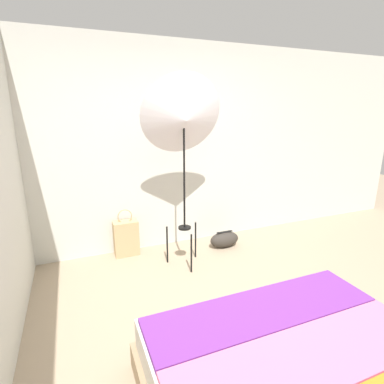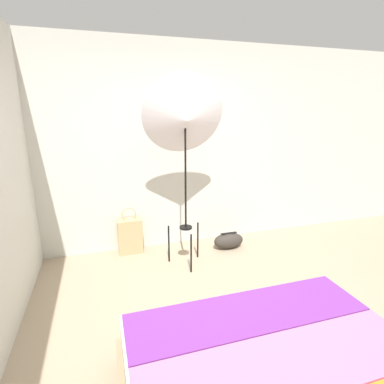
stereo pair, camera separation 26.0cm
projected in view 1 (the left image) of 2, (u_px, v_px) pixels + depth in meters
name	position (u px, v px, depth m)	size (l,w,h in m)	color
ground_plane	(251.00, 346.00, 2.34)	(14.00, 14.00, 0.00)	gray
wall_back	(168.00, 149.00, 3.82)	(8.00, 0.05, 2.60)	beige
photo_umbrella	(184.00, 119.00, 3.14)	(0.90, 0.49, 2.15)	black
tote_bag	(126.00, 238.00, 3.75)	(0.30, 0.17, 0.60)	tan
duffel_bag	(224.00, 239.00, 4.00)	(0.40, 0.21, 0.22)	#332D28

